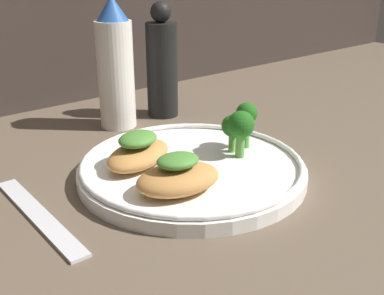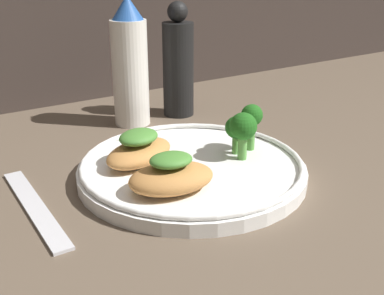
# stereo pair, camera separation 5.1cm
# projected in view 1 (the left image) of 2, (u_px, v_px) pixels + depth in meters

# --- Properties ---
(ground_plane) EXTENTS (1.80, 1.80, 0.01)m
(ground_plane) POSITION_uv_depth(u_px,v_px,m) (192.00, 181.00, 0.52)
(ground_plane) COLOR brown
(plate) EXTENTS (0.24, 0.24, 0.02)m
(plate) POSITION_uv_depth(u_px,v_px,m) (192.00, 168.00, 0.52)
(plate) COLOR white
(plate) RESTS_ON ground_plane
(grilled_meat_front) EXTENTS (0.09, 0.07, 0.04)m
(grilled_meat_front) POSITION_uv_depth(u_px,v_px,m) (178.00, 177.00, 0.45)
(grilled_meat_front) COLOR #BC7F42
(grilled_meat_front) RESTS_ON plate
(grilled_meat_middle) EXTENTS (0.10, 0.08, 0.04)m
(grilled_meat_middle) POSITION_uv_depth(u_px,v_px,m) (138.00, 152.00, 0.51)
(grilled_meat_middle) COLOR #BC7F42
(grilled_meat_middle) RESTS_ON plate
(broccoli_bunch) EXTENTS (0.05, 0.05, 0.05)m
(broccoli_bunch) POSITION_uv_depth(u_px,v_px,m) (241.00, 124.00, 0.53)
(broccoli_bunch) COLOR #569942
(broccoli_bunch) RESTS_ON plate
(sauce_bottle) EXTENTS (0.05, 0.05, 0.17)m
(sauce_bottle) POSITION_uv_depth(u_px,v_px,m) (115.00, 66.00, 0.64)
(sauce_bottle) COLOR white
(sauce_bottle) RESTS_ON ground_plane
(pepper_grinder) EXTENTS (0.04, 0.04, 0.16)m
(pepper_grinder) POSITION_uv_depth(u_px,v_px,m) (162.00, 66.00, 0.69)
(pepper_grinder) COLOR black
(pepper_grinder) RESTS_ON ground_plane
(fork) EXTENTS (0.02, 0.17, 0.01)m
(fork) POSITION_uv_depth(u_px,v_px,m) (38.00, 214.00, 0.44)
(fork) COLOR silver
(fork) RESTS_ON ground_plane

